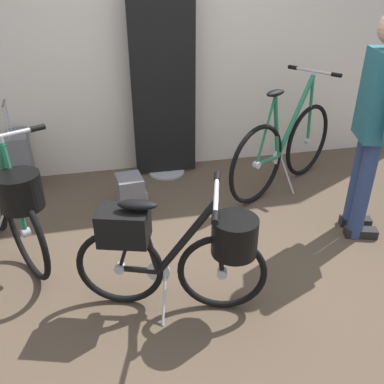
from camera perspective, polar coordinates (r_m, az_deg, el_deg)
ground_plane at (r=2.81m, az=4.18°, el=-12.06°), size 6.02×6.02×0.00m
back_wall at (r=4.06m, az=-3.54°, el=23.36°), size 6.02×0.10×2.93m
floor_banner_stand at (r=3.92m, az=-3.93°, el=13.43°), size 0.60×0.36×1.79m
folding_bike_foreground at (r=2.35m, az=-1.97°, el=-7.92°), size 1.10×0.54×0.80m
display_bike_left at (r=3.02m, az=-24.31°, el=-1.19°), size 0.75×1.29×1.00m
display_bike_right at (r=3.86m, az=12.75°, el=6.02°), size 1.32×0.84×1.06m
visitor_near_wall at (r=3.13m, az=24.23°, el=9.25°), size 0.34×0.51×1.62m
rolling_suitcase at (r=4.11m, az=-22.72°, el=4.16°), size 0.22×0.38×0.83m
backpack_on_floor at (r=3.50m, az=-8.51°, el=-0.27°), size 0.26×0.27×0.32m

